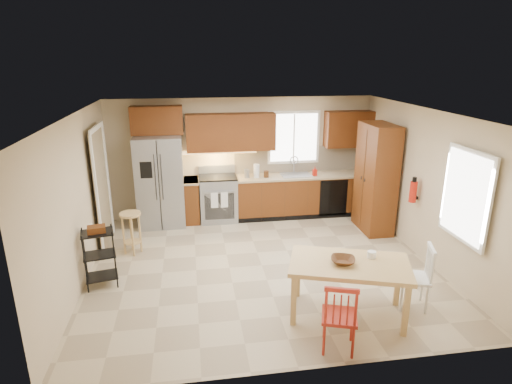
{
  "coord_description": "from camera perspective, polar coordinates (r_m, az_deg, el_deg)",
  "views": [
    {
      "loc": [
        -1.07,
        -6.26,
        3.31
      ],
      "look_at": [
        -0.03,
        0.4,
        1.15
      ],
      "focal_mm": 30.0,
      "sensor_mm": 36.0,
      "label": 1
    }
  ],
  "objects": [
    {
      "name": "wall_front",
      "position": [
        4.42,
        6.34,
        -10.14
      ],
      "size": [
        5.5,
        0.02,
        2.5
      ],
      "primitive_type": "cube",
      "color": "#CCB793",
      "rests_on": "ground"
    },
    {
      "name": "upper_left_block",
      "position": [
        8.75,
        -3.38,
        7.97
      ],
      "size": [
        1.8,
        0.35,
        0.75
      ],
      "primitive_type": "cube",
      "color": "#5B2D0F",
      "rests_on": "wall_back"
    },
    {
      "name": "range_stove",
      "position": [
        8.93,
        -5.05,
        -0.91
      ],
      "size": [
        0.76,
        0.63,
        0.92
      ],
      "primitive_type": "cube",
      "color": "gray",
      "rests_on": "floor"
    },
    {
      "name": "ceiling",
      "position": [
        6.4,
        0.86,
        10.49
      ],
      "size": [
        5.5,
        5.0,
        0.02
      ],
      "primitive_type": "cube",
      "color": "silver",
      "rests_on": "ground"
    },
    {
      "name": "wall_right",
      "position": [
        7.62,
        21.65,
        0.79
      ],
      "size": [
        0.02,
        5.0,
        2.5
      ],
      "primitive_type": "cube",
      "color": "#CCB793",
      "rests_on": "ground"
    },
    {
      "name": "window_right",
      "position": [
        6.61,
        26.22,
        -0.47
      ],
      "size": [
        0.04,
        1.02,
        1.32
      ],
      "primitive_type": "cube",
      "color": "white",
      "rests_on": "wall_right"
    },
    {
      "name": "dishwasher",
      "position": [
        9.14,
        10.26,
        -0.76
      ],
      "size": [
        0.6,
        0.02,
        0.78
      ],
      "primitive_type": "cube",
      "color": "black",
      "rests_on": "floor"
    },
    {
      "name": "wall_back",
      "position": [
        9.06,
        -1.85,
        4.62
      ],
      "size": [
        5.5,
        0.02,
        2.5
      ],
      "primitive_type": "cube",
      "color": "#CCB793",
      "rests_on": "ground"
    },
    {
      "name": "sink",
      "position": [
        9.07,
        5.33,
        2.02
      ],
      "size": [
        0.62,
        0.46,
        0.16
      ],
      "primitive_type": "cube",
      "color": "gray",
      "rests_on": "base_cabinet_run"
    },
    {
      "name": "undercab_glow",
      "position": [
        8.78,
        -5.27,
        5.33
      ],
      "size": [
        1.6,
        0.3,
        0.01
      ],
      "primitive_type": "cube",
      "color": "#FFBF66",
      "rests_on": "wall_back"
    },
    {
      "name": "canister_wood",
      "position": [
        8.83,
        1.38,
        2.4
      ],
      "size": [
        0.1,
        0.1,
        0.14
      ],
      "primitive_type": "cylinder",
      "color": "#4C2C14",
      "rests_on": "base_cabinet_run"
    },
    {
      "name": "dining_table",
      "position": [
        5.9,
        12.15,
        -12.56
      ],
      "size": [
        1.72,
        1.3,
        0.74
      ],
      "primitive_type": null,
      "rotation": [
        0.0,
        0.0,
        -0.32
      ],
      "color": "tan",
      "rests_on": "floor"
    },
    {
      "name": "base_cabinet_narrow",
      "position": [
        8.93,
        -8.57,
        -1.11
      ],
      "size": [
        0.3,
        0.6,
        0.9
      ],
      "primitive_type": "cube",
      "color": "#5B2B10",
      "rests_on": "floor"
    },
    {
      "name": "soap_bottle",
      "position": [
        9.04,
        7.85,
        2.77
      ],
      "size": [
        0.09,
        0.09,
        0.19
      ],
      "primitive_type": "imported",
      "color": "#B4190C",
      "rests_on": "base_cabinet_run"
    },
    {
      "name": "refrigerator",
      "position": [
        8.75,
        -12.64,
        1.4
      ],
      "size": [
        0.92,
        0.75,
        1.82
      ],
      "primitive_type": "cube",
      "color": "gray",
      "rests_on": "floor"
    },
    {
      "name": "chair_white",
      "position": [
        6.28,
        20.3,
        -10.55
      ],
      "size": [
        0.53,
        0.53,
        0.9
      ],
      "primitive_type": null,
      "rotation": [
        0.0,
        0.0,
        1.25
      ],
      "color": "white",
      "rests_on": "floor"
    },
    {
      "name": "table_jar",
      "position": [
        5.91,
        15.15,
        -8.25
      ],
      "size": [
        0.14,
        0.14,
        0.13
      ],
      "primitive_type": "cylinder",
      "rotation": [
        0.0,
        0.0,
        -0.32
      ],
      "color": "white",
      "rests_on": "dining_table"
    },
    {
      "name": "wall_left",
      "position": [
        6.8,
        -22.68,
        -1.29
      ],
      "size": [
        0.02,
        5.0,
        2.5
      ],
      "primitive_type": "cube",
      "color": "#CCB793",
      "rests_on": "ground"
    },
    {
      "name": "doorway",
      "position": [
        8.05,
        -19.92,
        0.37
      ],
      "size": [
        0.04,
        0.95,
        2.1
      ],
      "primitive_type": "cube",
      "color": "#8C7A59",
      "rests_on": "wall_left"
    },
    {
      "name": "table_bowl",
      "position": [
        5.69,
        11.49,
        -9.35
      ],
      "size": [
        0.39,
        0.39,
        0.08
      ],
      "primitive_type": "imported",
      "rotation": [
        0.0,
        0.0,
        -0.32
      ],
      "color": "#4C2C14",
      "rests_on": "dining_table"
    },
    {
      "name": "upper_over_fridge",
      "position": [
        8.69,
        -13.09,
        9.31
      ],
      "size": [
        1.0,
        0.35,
        0.55
      ],
      "primitive_type": "cube",
      "color": "#5B2D0F",
      "rests_on": "wall_back"
    },
    {
      "name": "utility_cart",
      "position": [
        6.8,
        -20.1,
        -8.24
      ],
      "size": [
        0.51,
        0.44,
        0.9
      ],
      "primitive_type": null,
      "rotation": [
        0.0,
        0.0,
        0.2
      ],
      "color": "black",
      "rests_on": "floor"
    },
    {
      "name": "chair_red",
      "position": [
        5.23,
        11.06,
        -15.77
      ],
      "size": [
        0.53,
        0.53,
        0.9
      ],
      "primitive_type": null,
      "rotation": [
        0.0,
        0.0,
        -0.32
      ],
      "color": "#A82719",
      "rests_on": "floor"
    },
    {
      "name": "canister_steel",
      "position": [
        8.8,
        -1.22,
        2.47
      ],
      "size": [
        0.11,
        0.11,
        0.18
      ],
      "primitive_type": "cylinder",
      "color": "gray",
      "rests_on": "base_cabinet_run"
    },
    {
      "name": "upper_right_block",
      "position": [
        9.33,
        12.25,
        8.21
      ],
      "size": [
        1.0,
        0.35,
        0.75
      ],
      "primitive_type": "cube",
      "color": "#5B2D0F",
      "rests_on": "wall_back"
    },
    {
      "name": "bar_stool",
      "position": [
        7.74,
        -16.23,
        -5.29
      ],
      "size": [
        0.41,
        0.41,
        0.75
      ],
      "primitive_type": null,
      "rotation": [
        0.0,
        0.0,
        0.13
      ],
      "color": "tan",
      "rests_on": "floor"
    },
    {
      "name": "paper_towel",
      "position": [
        8.81,
        0.07,
        2.84
      ],
      "size": [
        0.12,
        0.12,
        0.28
      ],
      "primitive_type": "cylinder",
      "color": "white",
      "rests_on": "base_cabinet_run"
    },
    {
      "name": "fire_extinguisher",
      "position": [
        7.73,
        20.22,
        0.02
      ],
      "size": [
        0.12,
        0.12,
        0.36
      ],
      "primitive_type": "cylinder",
      "color": "#B4190C",
      "rests_on": "wall_right"
    },
    {
      "name": "backsplash",
      "position": [
        9.31,
        6.1,
        4.41
      ],
      "size": [
        2.92,
        0.03,
        0.55
      ],
      "primitive_type": "cube",
      "color": "beige",
      "rests_on": "wall_back"
    },
    {
      "name": "window_back",
      "position": [
        9.16,
        5.04,
        7.26
      ],
      "size": [
        1.12,
        0.04,
        1.12
      ],
      "primitive_type": "cube",
      "color": "white",
      "rests_on": "wall_back"
    },
    {
      "name": "base_cabinet_run",
      "position": [
        9.24,
        6.4,
        -0.38
      ],
      "size": [
        2.92,
        0.6,
        0.9
      ],
      "primitive_type": "cube",
      "color": "#5B2B10",
      "rests_on": "floor"
    },
    {
      "name": "floor",
      "position": [
        7.16,
        0.77,
        -9.76
      ],
      "size": [
        5.5,
        5.5,
        0.0
      ],
      "primitive_type": "plane",
      "color": "tan",
      "rests_on": "ground"
    },
    {
      "name": "pantry",
      "position": [
        8.55,
        15.69,
        1.76
      ],
      "size": [
        0.5,
        0.95,
        2.1
      ],
      "primitive_type": "cube",
      "color": "#5B2B10",
      "rests_on": "floor"
    }
  ]
}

